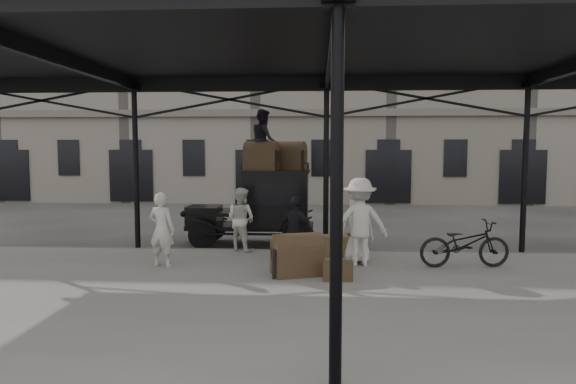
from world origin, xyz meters
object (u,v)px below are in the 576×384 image
Objects in this scene: porter_official at (296,231)px; steamer_trunk_platform at (297,258)px; porter_left at (162,230)px; steamer_trunk_roof_near at (261,158)px; taxi at (265,204)px; bicycle at (464,244)px.

steamer_trunk_platform is (0.06, -0.81, -0.43)m from porter_official.
steamer_trunk_roof_near is (1.90, 3.17, 1.53)m from porter_left.
porter_left is 3.01m from porter_official.
taxi is 2.30× the size of porter_official.
porter_official reaches higher than steamer_trunk_platform.
porter_left is 0.83× the size of bicycle.
bicycle is 2.18× the size of steamer_trunk_roof_near.
steamer_trunk_platform is at bearing -177.97° from porter_left.
porter_left is 3.15m from steamer_trunk_platform.
porter_left is 1.66× the size of steamer_trunk_platform.
steamer_trunk_platform is (3.06, -0.60, -0.47)m from porter_left.
bicycle is 3.82m from steamer_trunk_platform.
porter_official is (1.02, -3.21, -0.26)m from taxi.
porter_left is 6.78m from bicycle.
taxi reaches higher than steamer_trunk_platform.
porter_left is (-1.98, -3.41, -0.22)m from taxi.
porter_official is 0.92m from steamer_trunk_platform.
steamer_trunk_roof_near is (-0.08, -0.25, 1.31)m from taxi.
porter_left is at bearing 35.65° from porter_official.
porter_official is at bearing -59.06° from steamer_trunk_roof_near.
porter_official is 0.79× the size of bicycle.
taxi is 1.34m from steamer_trunk_roof_near.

